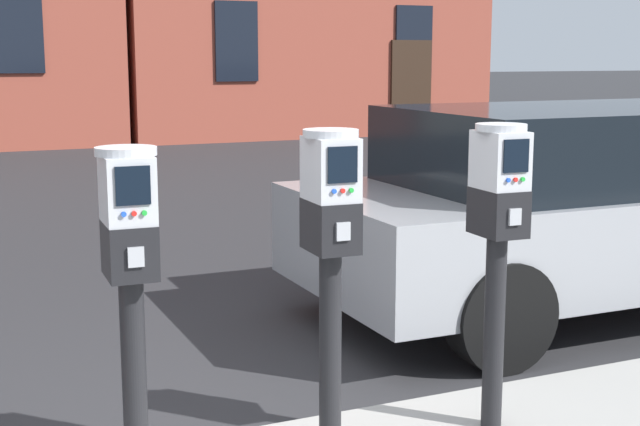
{
  "coord_description": "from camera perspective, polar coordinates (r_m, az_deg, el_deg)",
  "views": [
    {
      "loc": [
        -1.26,
        -3.34,
        1.76
      ],
      "look_at": [
        0.19,
        -0.12,
        1.14
      ],
      "focal_mm": 50.43,
      "sensor_mm": 36.0,
      "label": 1
    }
  ],
  "objects": [
    {
      "name": "parking_meter_near_kerb",
      "position": [
        3.27,
        -11.97,
        -2.98
      ],
      "size": [
        0.23,
        0.26,
        1.31
      ],
      "rotation": [
        0.0,
        0.0,
        -1.61
      ],
      "color": "black",
      "rests_on": "sidewalk_slab"
    },
    {
      "name": "parking_meter_twin_adjacent",
      "position": [
        3.51,
        0.68,
        -1.47
      ],
      "size": [
        0.23,
        0.26,
        1.35
      ],
      "rotation": [
        0.0,
        0.0,
        -1.61
      ],
      "color": "black",
      "rests_on": "sidewalk_slab"
    },
    {
      "name": "parking_meter_end_of_row",
      "position": [
        3.91,
        11.23,
        -0.53
      ],
      "size": [
        0.23,
        0.26,
        1.34
      ],
      "rotation": [
        0.0,
        0.0,
        -1.61
      ],
      "color": "black",
      "rests_on": "sidewalk_slab"
    },
    {
      "name": "parked_car_red_compact",
      "position": [
        6.6,
        17.64,
        0.61
      ],
      "size": [
        4.44,
        1.88,
        1.42
      ],
      "rotation": [
        0.0,
        0.0,
        -0.01
      ],
      "color": "gray",
      "rests_on": "ground_plane"
    }
  ]
}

